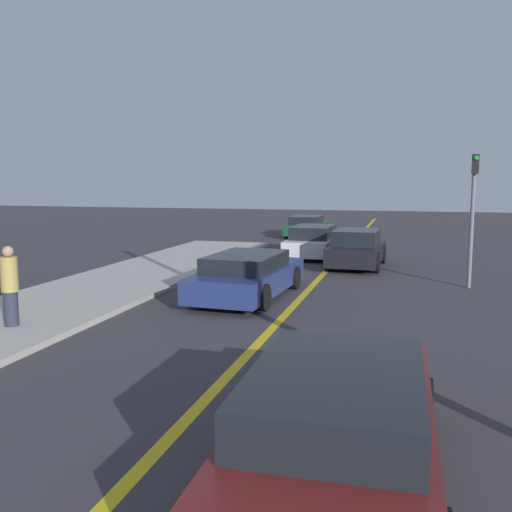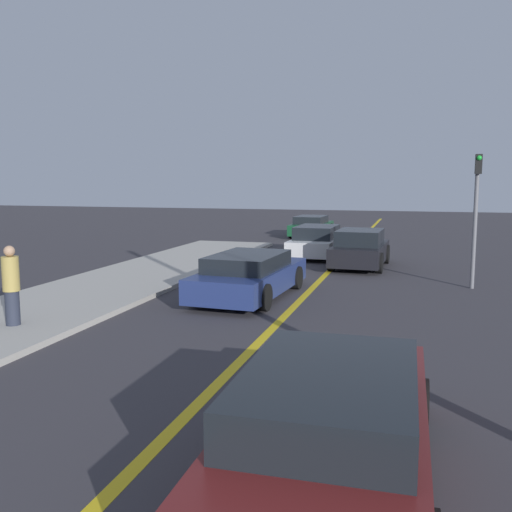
% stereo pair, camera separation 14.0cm
% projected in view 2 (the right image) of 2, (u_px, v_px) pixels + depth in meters
% --- Properties ---
extents(road_center_line, '(0.20, 60.00, 0.01)m').
position_uv_depth(road_center_line, '(317.00, 283.00, 17.37)').
color(road_center_line, gold).
rests_on(road_center_line, ground_plane).
extents(sidewalk_left, '(3.72, 27.36, 0.13)m').
position_uv_depth(sidewalk_left, '(73.00, 299.00, 14.78)').
color(sidewalk_left, '#ADA89E').
rests_on(sidewalk_left, ground_plane).
extents(car_near_right_lane, '(2.05, 4.78, 1.30)m').
position_uv_depth(car_near_right_lane, '(331.00, 426.00, 5.81)').
color(car_near_right_lane, maroon).
rests_on(car_near_right_lane, ground_plane).
extents(car_ahead_center, '(2.21, 4.84, 1.19)m').
position_uv_depth(car_ahead_center, '(250.00, 275.00, 15.24)').
color(car_ahead_center, navy).
rests_on(car_ahead_center, ground_plane).
extents(car_far_distant, '(1.96, 3.95, 1.36)m').
position_uv_depth(car_far_distant, '(360.00, 249.00, 20.46)').
color(car_far_distant, black).
rests_on(car_far_distant, ground_plane).
extents(car_parked_left_lot, '(1.95, 4.38, 1.27)m').
position_uv_depth(car_parked_left_lot, '(317.00, 242.00, 23.36)').
color(car_parked_left_lot, silver).
rests_on(car_parked_left_lot, ground_plane).
extents(car_oncoming_far, '(1.94, 4.35, 1.16)m').
position_uv_depth(car_oncoming_far, '(311.00, 226.00, 31.52)').
color(car_oncoming_far, '#144728').
rests_on(car_oncoming_far, ground_plane).
extents(pedestrian_mid_group, '(0.34, 0.34, 1.66)m').
position_uv_depth(pedestrian_mid_group, '(11.00, 286.00, 11.76)').
color(pedestrian_mid_group, '#282D3D').
rests_on(pedestrian_mid_group, sidewalk_left).
extents(traffic_light, '(0.18, 0.40, 3.84)m').
position_uv_depth(traffic_light, '(476.00, 207.00, 16.18)').
color(traffic_light, slate).
rests_on(traffic_light, ground_plane).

